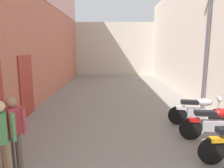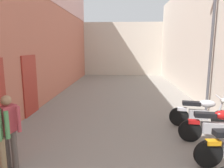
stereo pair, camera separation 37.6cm
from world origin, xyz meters
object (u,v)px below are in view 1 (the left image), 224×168
Objects in this scene: motorcycle_fifth at (216,123)px; motorcycle_sixth at (198,110)px; pedestrian_further_down at (13,130)px; street_lamp at (205,34)px; pedestrian_mid_alley at (2,137)px.

motorcycle_fifth and motorcycle_sixth have the same top height.
motorcycle_fifth is 1.18× the size of pedestrian_further_down.
motorcycle_fifth is at bearing -104.95° from street_lamp.
motorcycle_sixth is at bearing 30.97° from pedestrian_mid_alley.
motorcycle_fifth is at bearing 20.22° from pedestrian_mid_alley.
street_lamp is at bearing 65.48° from motorcycle_sixth.
pedestrian_mid_alley reaches higher than motorcycle_fifth.
pedestrian_further_down is (-4.68, -1.43, 0.42)m from motorcycle_fifth.
pedestrian_mid_alley is (-4.74, -1.74, 0.42)m from motorcycle_fifth.
motorcycle_sixth is 5.34m from pedestrian_further_down.
pedestrian_mid_alley and pedestrian_further_down have the same top height.
street_lamp reaches higher than pedestrian_mid_alley.
pedestrian_mid_alley is (-4.74, -2.84, 0.42)m from motorcycle_sixth.
pedestrian_mid_alley is 1.00× the size of pedestrian_further_down.
motorcycle_sixth is at bearing -114.52° from street_lamp.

